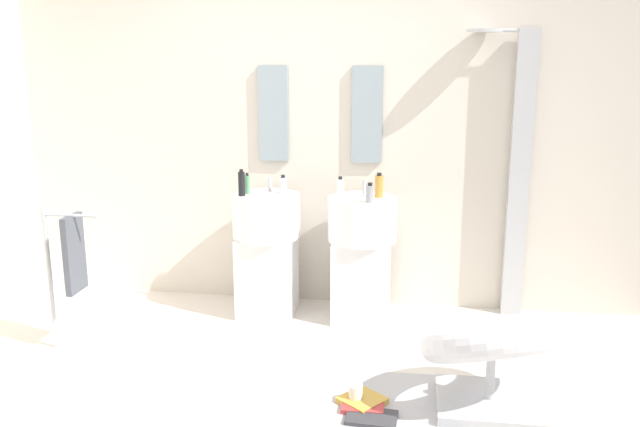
% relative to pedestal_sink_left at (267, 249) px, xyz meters
% --- Properties ---
extents(ground_plane, '(4.80, 3.60, 0.04)m').
position_rel_pedestal_sink_left_xyz_m(ground_plane, '(0.35, -1.28, -0.51)').
color(ground_plane, silver).
extents(rear_partition, '(4.80, 0.10, 2.60)m').
position_rel_pedestal_sink_left_xyz_m(rear_partition, '(0.35, 0.37, 0.81)').
color(rear_partition, beige).
rests_on(rear_partition, ground_plane).
extents(pedestal_sink_left, '(0.49, 0.49, 1.00)m').
position_rel_pedestal_sink_left_xyz_m(pedestal_sink_left, '(0.00, 0.00, 0.00)').
color(pedestal_sink_left, white).
rests_on(pedestal_sink_left, ground_plane).
extents(pedestal_sink_right, '(0.49, 0.49, 1.00)m').
position_rel_pedestal_sink_left_xyz_m(pedestal_sink_right, '(0.69, 0.00, 0.00)').
color(pedestal_sink_right, white).
rests_on(pedestal_sink_right, ground_plane).
extents(vanity_mirror_left, '(0.22, 0.03, 0.70)m').
position_rel_pedestal_sink_left_xyz_m(vanity_mirror_left, '(0.00, 0.30, 0.96)').
color(vanity_mirror_left, '#8C9EA8').
extents(vanity_mirror_right, '(0.22, 0.03, 0.70)m').
position_rel_pedestal_sink_left_xyz_m(vanity_mirror_right, '(0.69, 0.30, 0.96)').
color(vanity_mirror_right, '#8C9EA8').
extents(shower_column, '(0.49, 0.24, 2.05)m').
position_rel_pedestal_sink_left_xyz_m(shower_column, '(1.77, 0.25, 0.59)').
color(shower_column, '#B7BABF').
rests_on(shower_column, ground_plane).
extents(lounge_chair, '(1.03, 1.04, 0.65)m').
position_rel_pedestal_sink_left_xyz_m(lounge_chair, '(1.49, -1.19, -0.14)').
color(lounge_chair, '#B7BABF').
rests_on(lounge_chair, ground_plane).
extents(towel_rack, '(0.37, 0.22, 0.95)m').
position_rel_pedestal_sink_left_xyz_m(towel_rack, '(-1.09, -0.80, 0.14)').
color(towel_rack, '#B7BABF').
rests_on(towel_rack, ground_plane).
extents(area_rug, '(1.18, 0.87, 0.01)m').
position_rel_pedestal_sink_left_xyz_m(area_rug, '(0.75, -1.29, -0.49)').
color(area_rug, '#B2B2B7').
rests_on(area_rug, ground_plane).
extents(magazine_ochre, '(0.30, 0.30, 0.03)m').
position_rel_pedestal_sink_left_xyz_m(magazine_ochre, '(0.81, -1.25, -0.47)').
color(magazine_ochre, gold).
rests_on(magazine_ochre, area_rug).
extents(magazine_red, '(0.23, 0.18, 0.03)m').
position_rel_pedestal_sink_left_xyz_m(magazine_red, '(0.81, -1.30, -0.47)').
color(magazine_red, '#B73838').
rests_on(magazine_red, area_rug).
extents(magazine_charcoal, '(0.28, 0.20, 0.02)m').
position_rel_pedestal_sink_left_xyz_m(magazine_charcoal, '(0.87, -1.41, -0.47)').
color(magazine_charcoal, '#38383D').
rests_on(magazine_charcoal, area_rug).
extents(coffee_mug, '(0.08, 0.08, 0.11)m').
position_rel_pedestal_sink_left_xyz_m(coffee_mug, '(0.77, -1.25, -0.43)').
color(coffee_mug, white).
rests_on(coffee_mug, area_rug).
extents(soap_bottle_green, '(0.04, 0.04, 0.15)m').
position_rel_pedestal_sink_left_xyz_m(soap_bottle_green, '(-0.14, 0.02, 0.48)').
color(soap_bottle_green, '#59996B').
rests_on(soap_bottle_green, pedestal_sink_left).
extents(soap_bottle_amber, '(0.06, 0.06, 0.17)m').
position_rel_pedestal_sink_left_xyz_m(soap_bottle_amber, '(0.80, 0.03, 0.49)').
color(soap_bottle_amber, '#C68C38').
rests_on(soap_bottle_amber, pedestal_sink_right).
extents(soap_bottle_clear, '(0.05, 0.05, 0.13)m').
position_rel_pedestal_sink_left_xyz_m(soap_bottle_clear, '(0.11, 0.08, 0.47)').
color(soap_bottle_clear, silver).
rests_on(soap_bottle_clear, pedestal_sink_left).
extents(soap_bottle_grey, '(0.06, 0.06, 0.14)m').
position_rel_pedestal_sink_left_xyz_m(soap_bottle_grey, '(0.75, -0.15, 0.47)').
color(soap_bottle_grey, '#99999E').
rests_on(soap_bottle_grey, pedestal_sink_right).
extents(soap_bottle_black, '(0.05, 0.05, 0.19)m').
position_rel_pedestal_sink_left_xyz_m(soap_bottle_black, '(-0.16, -0.06, 0.49)').
color(soap_bottle_black, black).
rests_on(soap_bottle_black, pedestal_sink_left).
extents(soap_bottle_white, '(0.05, 0.05, 0.14)m').
position_rel_pedestal_sink_left_xyz_m(soap_bottle_white, '(0.53, 0.05, 0.47)').
color(soap_bottle_white, white).
rests_on(soap_bottle_white, pedestal_sink_right).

